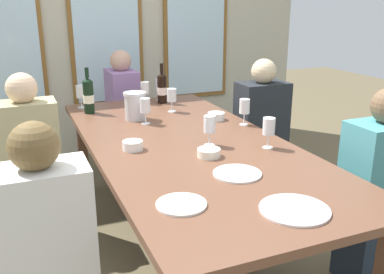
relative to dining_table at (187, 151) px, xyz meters
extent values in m
plane|color=brown|center=(0.00, 0.00, -0.68)|extent=(12.00, 12.00, 0.00)
cube|color=#B8B49C|center=(0.00, 2.13, 0.77)|extent=(4.29, 0.06, 2.90)
cube|color=brown|center=(0.00, 2.08, 0.77)|extent=(0.72, 0.03, 1.88)
cube|color=silver|center=(0.00, 2.07, 0.77)|extent=(0.64, 0.01, 1.80)
cube|color=brown|center=(0.95, 2.08, 0.77)|extent=(0.72, 0.03, 1.88)
cube|color=silver|center=(0.95, 2.07, 0.77)|extent=(0.64, 0.01, 1.80)
cube|color=brown|center=(0.00, 0.00, 0.04)|extent=(1.09, 2.40, 0.04)
cube|color=brown|center=(-0.45, 1.11, -0.33)|extent=(0.07, 0.07, 0.70)
cube|color=brown|center=(0.45, 1.11, -0.33)|extent=(0.07, 0.07, 0.70)
cylinder|color=white|center=(-0.33, -0.75, 0.07)|extent=(0.21, 0.21, 0.01)
cylinder|color=white|center=(0.06, -0.97, 0.07)|extent=(0.28, 0.28, 0.01)
cylinder|color=white|center=(0.03, -0.56, 0.07)|extent=(0.23, 0.23, 0.01)
cylinder|color=silver|center=(-0.14, 0.59, 0.15)|extent=(0.14, 0.14, 0.17)
cylinder|color=silver|center=(-0.14, 0.59, 0.24)|extent=(0.16, 0.16, 0.02)
cylinder|color=black|center=(0.19, 0.99, 0.17)|extent=(0.08, 0.08, 0.22)
cone|color=black|center=(0.19, 0.99, 0.29)|extent=(0.08, 0.08, 0.02)
cylinder|color=black|center=(0.19, 0.99, 0.34)|extent=(0.03, 0.03, 0.08)
cylinder|color=silver|center=(0.19, 0.99, 0.16)|extent=(0.08, 0.08, 0.06)
cylinder|color=black|center=(-0.41, 0.89, 0.18)|extent=(0.07, 0.07, 0.23)
cone|color=black|center=(-0.41, 0.89, 0.31)|extent=(0.07, 0.07, 0.02)
cylinder|color=black|center=(-0.41, 0.89, 0.36)|extent=(0.03, 0.03, 0.08)
cylinder|color=#EEEFCE|center=(-0.41, 0.89, 0.17)|extent=(0.08, 0.08, 0.06)
cylinder|color=white|center=(0.01, -0.28, 0.08)|extent=(0.12, 0.12, 0.04)
cylinder|color=white|center=(0.36, 0.36, 0.09)|extent=(0.12, 0.12, 0.05)
cylinder|color=white|center=(-0.33, -0.02, 0.09)|extent=(0.11, 0.11, 0.05)
cylinder|color=white|center=(0.09, -0.12, 0.06)|extent=(0.06, 0.06, 0.00)
cylinder|color=white|center=(0.09, -0.12, 0.10)|extent=(0.01, 0.01, 0.07)
cylinder|color=white|center=(0.09, -0.12, 0.19)|extent=(0.07, 0.07, 0.09)
cylinder|color=#590C19|center=(0.09, -0.12, 0.15)|extent=(0.06, 0.06, 0.02)
cylinder|color=white|center=(0.16, 0.69, 0.06)|extent=(0.06, 0.06, 0.00)
cylinder|color=white|center=(0.16, 0.69, 0.10)|extent=(0.01, 0.01, 0.07)
cylinder|color=white|center=(0.16, 0.69, 0.19)|extent=(0.07, 0.07, 0.09)
cylinder|color=beige|center=(0.16, 0.69, 0.16)|extent=(0.06, 0.06, 0.03)
cylinder|color=white|center=(0.06, 1.02, 0.06)|extent=(0.06, 0.06, 0.00)
cylinder|color=white|center=(0.06, 1.02, 0.10)|extent=(0.01, 0.01, 0.07)
cylinder|color=white|center=(0.06, 1.02, 0.19)|extent=(0.07, 0.07, 0.09)
cylinder|color=maroon|center=(0.06, 1.02, 0.16)|extent=(0.06, 0.06, 0.03)
cylinder|color=white|center=(0.21, 1.10, 0.06)|extent=(0.06, 0.06, 0.00)
cylinder|color=white|center=(0.21, 1.10, 0.10)|extent=(0.01, 0.01, 0.07)
cylinder|color=white|center=(0.21, 1.10, 0.19)|extent=(0.07, 0.07, 0.09)
cylinder|color=#590C19|center=(0.21, 1.10, 0.16)|extent=(0.06, 0.06, 0.03)
cylinder|color=white|center=(0.37, -0.28, 0.06)|extent=(0.06, 0.06, 0.00)
cylinder|color=white|center=(0.37, -0.28, 0.10)|extent=(0.01, 0.01, 0.07)
cylinder|color=white|center=(0.37, -0.28, 0.19)|extent=(0.07, 0.07, 0.09)
cylinder|color=#590C19|center=(0.37, -0.28, 0.16)|extent=(0.06, 0.06, 0.02)
cylinder|color=white|center=(0.48, 0.18, 0.06)|extent=(0.06, 0.06, 0.00)
cylinder|color=white|center=(0.48, 0.18, 0.10)|extent=(0.01, 0.01, 0.07)
cylinder|color=white|center=(0.48, 0.18, 0.19)|extent=(0.07, 0.07, 0.09)
cylinder|color=white|center=(-0.43, 1.07, 0.06)|extent=(0.06, 0.06, 0.00)
cylinder|color=white|center=(-0.43, 1.07, 0.10)|extent=(0.01, 0.01, 0.07)
cylinder|color=white|center=(-0.43, 1.07, 0.19)|extent=(0.07, 0.07, 0.09)
cylinder|color=beige|center=(-0.43, 1.07, 0.16)|extent=(0.06, 0.06, 0.03)
cylinder|color=white|center=(-0.11, 0.45, 0.06)|extent=(0.06, 0.06, 0.00)
cylinder|color=white|center=(-0.11, 0.45, 0.10)|extent=(0.01, 0.01, 0.07)
cylinder|color=white|center=(-0.11, 0.45, 0.19)|extent=(0.07, 0.07, 0.09)
cylinder|color=beige|center=(-0.11, 0.45, 0.16)|extent=(0.06, 0.06, 0.04)
cube|color=#343230|center=(-0.85, 0.58, -0.45)|extent=(0.32, 0.24, 0.45)
cube|color=tan|center=(-0.85, 0.58, 0.01)|extent=(0.38, 0.24, 0.48)
sphere|color=beige|center=(-0.85, 0.58, 0.34)|extent=(0.19, 0.19, 0.19)
cube|color=#2A3743|center=(0.85, 0.56, -0.45)|extent=(0.32, 0.24, 0.45)
cube|color=#21252A|center=(0.85, 0.56, 0.01)|extent=(0.38, 0.24, 0.48)
sphere|color=beige|center=(0.85, 0.56, 0.34)|extent=(0.19, 0.19, 0.19)
cube|color=silver|center=(-0.85, -0.60, 0.01)|extent=(0.38, 0.24, 0.48)
sphere|color=brown|center=(-0.85, -0.60, 0.34)|extent=(0.19, 0.19, 0.19)
cube|color=#222E3B|center=(0.85, -0.64, -0.45)|extent=(0.32, 0.24, 0.45)
cube|color=teal|center=(0.85, -0.64, 0.01)|extent=(0.38, 0.24, 0.48)
cube|color=#383537|center=(0.00, 1.55, -0.45)|extent=(0.24, 0.32, 0.45)
cube|color=#9670AB|center=(0.00, 1.55, 0.01)|extent=(0.24, 0.38, 0.48)
sphere|color=tan|center=(0.00, 1.55, 0.34)|extent=(0.19, 0.19, 0.19)
camera|label=1|loc=(-0.90, -2.21, 0.86)|focal=40.26mm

